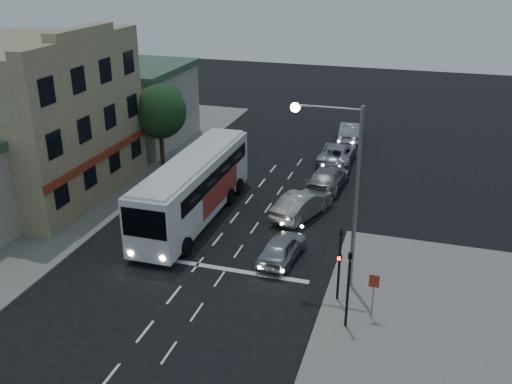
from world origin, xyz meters
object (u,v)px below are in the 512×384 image
(tour_bus, at_px, (194,186))
(regulatory_sign, at_px, (373,289))
(car_extra, at_px, (350,132))
(streetlight, at_px, (343,177))
(car_sedan_c, at_px, (337,153))
(traffic_signal_side, at_px, (349,281))
(car_suv, at_px, (282,248))
(street_tree, at_px, (159,109))
(car_sedan_a, at_px, (302,205))
(car_sedan_b, at_px, (328,178))
(traffic_signal_main, at_px, (340,256))

(tour_bus, height_order, regulatory_sign, tour_bus)
(car_extra, relative_size, streetlight, 0.54)
(regulatory_sign, bearing_deg, streetlight, 128.75)
(car_sedan_c, bearing_deg, traffic_signal_side, 99.90)
(car_suv, relative_size, street_tree, 0.68)
(car_sedan_a, distance_m, car_sedan_b, 5.07)
(car_sedan_c, relative_size, streetlight, 0.61)
(car_extra, height_order, streetlight, streetlight)
(car_sedan_c, relative_size, car_extra, 1.12)
(traffic_signal_side, bearing_deg, tour_bus, 141.54)
(tour_bus, distance_m, car_sedan_b, 10.07)
(car_sedan_a, relative_size, regulatory_sign, 2.25)
(tour_bus, bearing_deg, regulatory_sign, -32.66)
(tour_bus, relative_size, car_sedan_a, 2.61)
(car_sedan_b, distance_m, regulatory_sign, 15.36)
(car_sedan_b, relative_size, street_tree, 0.87)
(car_suv, bearing_deg, traffic_signal_main, 145.09)
(traffic_signal_side, bearing_deg, streetlight, 105.70)
(car_sedan_b, distance_m, streetlight, 13.42)
(traffic_signal_side, bearing_deg, car_sedan_c, 100.53)
(tour_bus, xyz_separation_m, street_tree, (-5.89, 7.79, 2.36))
(car_sedan_a, distance_m, traffic_signal_side, 11.54)
(car_sedan_c, height_order, traffic_signal_side, traffic_signal_side)
(car_suv, height_order, car_sedan_c, car_sedan_c)
(street_tree, bearing_deg, traffic_signal_main, -42.03)
(car_sedan_b, xyz_separation_m, car_sedan_c, (-0.25, 5.42, -0.02))
(car_sedan_a, xyz_separation_m, street_tree, (-12.15, 5.66, 3.68))
(car_sedan_b, xyz_separation_m, streetlight, (2.70, -12.18, 4.95))
(car_suv, relative_size, car_extra, 0.86)
(car_sedan_a, height_order, car_sedan_b, car_sedan_a)
(car_sedan_c, relative_size, street_tree, 0.88)
(car_suv, xyz_separation_m, regulatory_sign, (5.19, -4.04, 0.88))
(car_extra, distance_m, traffic_signal_main, 25.14)
(car_sedan_c, bearing_deg, streetlight, 98.88)
(traffic_signal_side, height_order, street_tree, street_tree)
(traffic_signal_side, distance_m, streetlight, 4.84)
(traffic_signal_main, bearing_deg, car_sedan_b, 102.25)
(car_suv, relative_size, car_sedan_a, 0.85)
(tour_bus, relative_size, car_sedan_c, 2.35)
(car_sedan_b, bearing_deg, traffic_signal_main, 105.98)
(regulatory_sign, bearing_deg, traffic_signal_main, 149.16)
(car_sedan_a, xyz_separation_m, car_sedan_b, (0.70, 5.02, -0.03))
(car_extra, xyz_separation_m, traffic_signal_main, (3.05, -24.91, 1.61))
(car_sedan_b, distance_m, street_tree, 13.40)
(tour_bus, bearing_deg, traffic_signal_main, -32.98)
(car_suv, distance_m, traffic_signal_side, 6.74)
(tour_bus, bearing_deg, car_sedan_b, 45.84)
(traffic_signal_main, bearing_deg, tour_bus, 146.94)
(car_suv, xyz_separation_m, streetlight, (3.23, -1.60, 5.01))
(traffic_signal_main, xyz_separation_m, streetlight, (-0.26, 1.42, 3.31))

